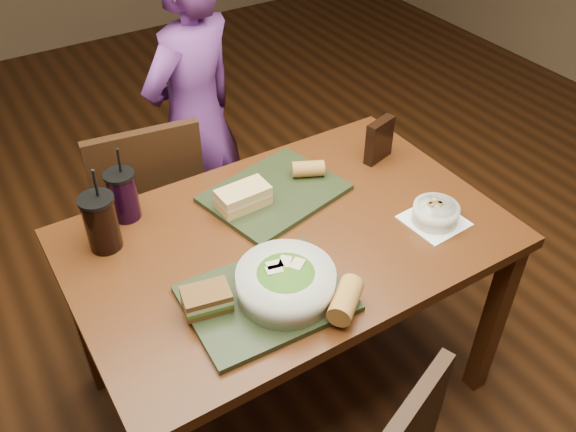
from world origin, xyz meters
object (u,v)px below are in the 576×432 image
object	(u,v)px
diner	(195,119)
sandwich_far	(243,197)
tray_near	(266,298)
sandwich_near	(207,299)
baguette_far	(308,169)
salad_bowl	(286,281)
chair_far	(147,211)
cup_cola	(101,222)
tray_far	(275,193)
cup_berry	(123,195)
soup_bowl	(435,213)
baguette_near	(346,300)
chip_bag	(379,140)
dining_table	(288,256)

from	to	relation	value
diner	sandwich_far	bearing A→B (deg)	55.27
diner	tray_near	size ratio (longest dim) A/B	3.25
sandwich_near	sandwich_far	bearing A→B (deg)	48.77
baguette_far	salad_bowl	bearing A→B (deg)	-129.55
chair_far	sandwich_near	size ratio (longest dim) A/B	6.63
sandwich_near	cup_cola	world-z (taller)	cup_cola
baguette_far	tray_far	bearing A→B (deg)	-173.55
diner	cup_berry	bearing A→B (deg)	25.86
sandwich_far	baguette_far	distance (m)	0.26
soup_bowl	baguette_far	size ratio (longest dim) A/B	1.70
tray_near	sandwich_far	world-z (taller)	sandwich_far
diner	sandwich_far	xyz separation A→B (m)	(-0.15, -0.70, 0.12)
tray_near	sandwich_far	xyz separation A→B (m)	(0.14, 0.37, 0.04)
tray_far	sandwich_near	bearing A→B (deg)	-140.19
diner	sandwich_far	distance (m)	0.73
cup_cola	cup_berry	size ratio (longest dim) A/B	1.09
soup_bowl	sandwich_far	bearing A→B (deg)	142.69
tray_near	baguette_near	size ratio (longest dim) A/B	3.20
diner	tray_far	size ratio (longest dim) A/B	3.25
chair_far	cup_berry	world-z (taller)	cup_berry
tray_near	chip_bag	distance (m)	0.78
diner	cup_berry	size ratio (longest dim) A/B	5.37
chair_far	baguette_far	xyz separation A→B (m)	(0.45, -0.43, 0.29)
diner	salad_bowl	distance (m)	1.13
salad_bowl	dining_table	bearing A→B (deg)	56.89
sandwich_near	cup_berry	world-z (taller)	cup_berry
chair_far	cup_cola	distance (m)	0.57
chip_bag	salad_bowl	bearing A→B (deg)	-162.98
cup_cola	diner	bearing A→B (deg)	47.89
tray_far	sandwich_near	world-z (taller)	sandwich_near
diner	cup_berry	xyz separation A→B (m)	(-0.48, -0.54, 0.15)
soup_bowl	chip_bag	xyz separation A→B (m)	(0.07, 0.37, 0.04)
dining_table	chair_far	bearing A→B (deg)	110.81
chair_far	baguette_near	bearing A→B (deg)	-78.53
soup_bowl	chip_bag	world-z (taller)	chip_bag
soup_bowl	baguette_near	distance (m)	0.49
sandwich_near	cup_cola	xyz separation A→B (m)	(-0.14, 0.39, 0.04)
tray_near	cup_cola	distance (m)	0.53
dining_table	tray_far	xyz separation A→B (m)	(0.06, 0.19, 0.10)
diner	baguette_far	size ratio (longest dim) A/B	12.71
soup_bowl	baguette_far	distance (m)	0.45
sandwich_far	chip_bag	world-z (taller)	chip_bag
dining_table	tray_near	xyz separation A→B (m)	(-0.19, -0.20, 0.10)
soup_bowl	tray_far	bearing A→B (deg)	133.37
sandwich_near	cup_berry	size ratio (longest dim) A/B	0.54
cup_cola	chip_bag	world-z (taller)	cup_cola
tray_near	salad_bowl	distance (m)	0.08
sandwich_far	baguette_near	bearing A→B (deg)	-88.25
cup_cola	baguette_far	bearing A→B (deg)	-2.98
salad_bowl	tray_near	bearing A→B (deg)	160.33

